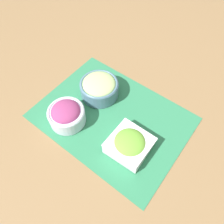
{
  "coord_description": "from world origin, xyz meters",
  "views": [
    {
      "loc": [
        0.25,
        -0.33,
        0.65
      ],
      "look_at": [
        0.0,
        0.0,
        0.03
      ],
      "focal_mm": 35.0,
      "sensor_mm": 36.0,
      "label": 1
    }
  ],
  "objects": [
    {
      "name": "ground_plane",
      "position": [
        0.0,
        0.0,
        0.0
      ],
      "size": [
        3.0,
        3.0,
        0.0
      ],
      "primitive_type": "plane",
      "color": "olive"
    },
    {
      "name": "lettuce_bowl",
      "position": [
        0.12,
        -0.06,
        0.03
      ],
      "size": [
        0.13,
        0.13,
        0.06
      ],
      "color": "white",
      "rests_on": "placemat"
    },
    {
      "name": "placemat",
      "position": [
        0.0,
        0.0,
        0.0
      ],
      "size": [
        0.51,
        0.38,
        0.0
      ],
      "color": "#2D7A51",
      "rests_on": "ground_plane"
    },
    {
      "name": "onion_bowl",
      "position": [
        -0.11,
        -0.1,
        0.04
      ],
      "size": [
        0.12,
        0.12,
        0.08
      ],
      "color": "silver",
      "rests_on": "placemat"
    },
    {
      "name": "cucumber_bowl",
      "position": [
        -0.1,
        0.05,
        0.04
      ],
      "size": [
        0.14,
        0.14,
        0.07
      ],
      "color": "slate",
      "rests_on": "placemat"
    }
  ]
}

